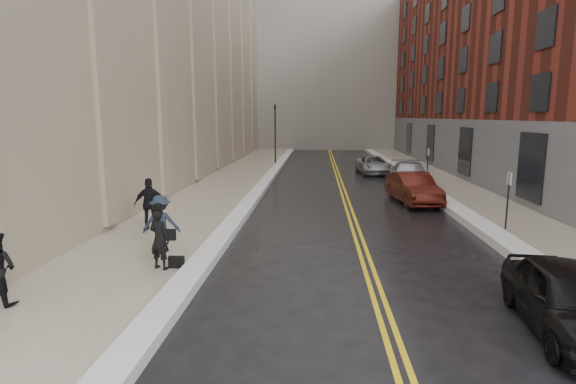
# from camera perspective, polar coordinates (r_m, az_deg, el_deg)

# --- Properties ---
(ground) EXTENTS (160.00, 160.00, 0.00)m
(ground) POSITION_cam_1_polar(r_m,az_deg,el_deg) (9.44, -3.04, -16.91)
(ground) COLOR black
(ground) RESTS_ON ground
(sidewalk_left) EXTENTS (4.00, 64.00, 0.15)m
(sidewalk_left) POSITION_cam_1_polar(r_m,az_deg,el_deg) (25.35, -8.88, 0.11)
(sidewalk_left) COLOR gray
(sidewalk_left) RESTS_ON ground
(sidewalk_right) EXTENTS (3.00, 64.00, 0.15)m
(sidewalk_right) POSITION_cam_1_polar(r_m,az_deg,el_deg) (25.98, 21.58, -0.22)
(sidewalk_right) COLOR gray
(sidewalk_right) RESTS_ON ground
(lane_stripe_a) EXTENTS (0.12, 64.00, 0.01)m
(lane_stripe_a) POSITION_cam_1_polar(r_m,az_deg,el_deg) (24.78, 6.84, -0.23)
(lane_stripe_a) COLOR gold
(lane_stripe_a) RESTS_ON ground
(lane_stripe_b) EXTENTS (0.12, 64.00, 0.01)m
(lane_stripe_b) POSITION_cam_1_polar(r_m,az_deg,el_deg) (24.80, 7.39, -0.23)
(lane_stripe_b) COLOR gold
(lane_stripe_b) RESTS_ON ground
(snow_ridge_left) EXTENTS (0.70, 60.80, 0.26)m
(snow_ridge_left) POSITION_cam_1_polar(r_m,az_deg,el_deg) (24.93, -3.72, 0.18)
(snow_ridge_left) COLOR white
(snow_ridge_left) RESTS_ON ground
(snow_ridge_right) EXTENTS (0.85, 60.80, 0.30)m
(snow_ridge_right) POSITION_cam_1_polar(r_m,az_deg,el_deg) (25.47, 17.62, -0.02)
(snow_ridge_right) COLOR white
(snow_ridge_right) RESTS_ON ground
(building_right) EXTENTS (14.00, 50.00, 18.00)m
(building_right) POSITION_cam_1_polar(r_m,az_deg,el_deg) (35.76, 32.53, 15.86)
(building_right) COLOR maroon
(building_right) RESTS_ON ground
(traffic_signal) EXTENTS (0.18, 0.15, 5.20)m
(traffic_signal) POSITION_cam_1_polar(r_m,az_deg,el_deg) (38.57, -1.64, 7.94)
(traffic_signal) COLOR black
(traffic_signal) RESTS_ON ground
(parking_sign_near) EXTENTS (0.06, 0.35, 2.23)m
(parking_sign_near) POSITION_cam_1_polar(r_m,az_deg,el_deg) (17.99, 26.16, -0.51)
(parking_sign_near) COLOR black
(parking_sign_near) RESTS_ON ground
(parking_sign_far) EXTENTS (0.06, 0.35, 2.23)m
(parking_sign_far) POSITION_cam_1_polar(r_m,az_deg,el_deg) (29.34, 17.33, 3.60)
(parking_sign_far) COLOR black
(parking_sign_far) RESTS_ON ground
(car_black) EXTENTS (2.04, 4.20, 1.38)m
(car_black) POSITION_cam_1_polar(r_m,az_deg,el_deg) (10.54, 32.05, -11.44)
(car_black) COLOR black
(car_black) RESTS_ON ground
(car_maroon) EXTENTS (2.13, 4.67, 1.48)m
(car_maroon) POSITION_cam_1_polar(r_m,az_deg,el_deg) (22.73, 15.62, 0.48)
(car_maroon) COLOR #40120B
(car_maroon) RESTS_ON ground
(car_silver_near) EXTENTS (2.63, 5.44, 1.52)m
(car_silver_near) POSITION_cam_1_polar(r_m,az_deg,el_deg) (27.27, 15.19, 2.02)
(car_silver_near) COLOR #A1A3A8
(car_silver_near) RESTS_ON ground
(car_silver_far) EXTENTS (2.50, 4.83, 1.30)m
(car_silver_far) POSITION_cam_1_polar(r_m,az_deg,el_deg) (33.83, 10.85, 3.41)
(car_silver_far) COLOR #A1A4A9
(car_silver_far) RESTS_ON ground
(pedestrian_main) EXTENTS (0.71, 0.59, 1.66)m
(pedestrian_main) POSITION_cam_1_polar(r_m,az_deg,el_deg) (12.52, -16.01, -5.74)
(pedestrian_main) COLOR black
(pedestrian_main) RESTS_ON sidewalk_left
(pedestrian_b) EXTENTS (1.20, 0.82, 1.71)m
(pedestrian_b) POSITION_cam_1_polar(r_m,az_deg,el_deg) (14.20, -15.83, -3.82)
(pedestrian_b) COLOR #1C2533
(pedestrian_b) RESTS_ON sidewalk_left
(pedestrian_c) EXTENTS (1.18, 0.72, 1.87)m
(pedestrian_c) POSITION_cam_1_polar(r_m,az_deg,el_deg) (16.95, -17.12, -1.45)
(pedestrian_c) COLOR black
(pedestrian_c) RESTS_ON sidewalk_left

